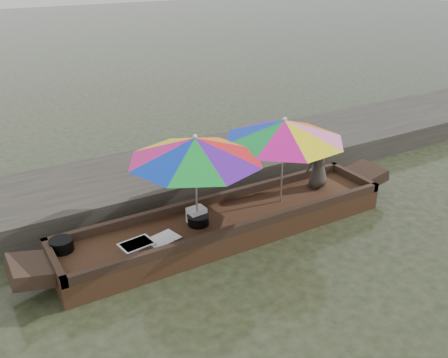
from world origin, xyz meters
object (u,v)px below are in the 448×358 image
cooking_pot (61,245)px  supply_bag (197,215)px  tray_scallop (163,240)px  umbrella_stern (283,161)px  charcoal_grill (198,220)px  vendor (319,161)px  boat_hull (227,226)px  umbrella_bow (196,182)px  tray_crayfish (137,246)px

cooking_pot → supply_bag: bearing=-7.2°
tray_scallop → umbrella_stern: (2.36, 0.19, 0.74)m
charcoal_grill → vendor: (2.58, 0.13, 0.44)m
boat_hull → cooking_pot: bearing=172.3°
tray_scallop → boat_hull: bearing=8.6°
umbrella_bow → umbrella_stern: same height
boat_hull → umbrella_stern: 1.46m
supply_bag → umbrella_stern: umbrella_stern is taller
cooking_pot → umbrella_bow: size_ratio=0.16×
tray_scallop → vendor: (3.30, 0.33, 0.49)m
tray_crayfish → charcoal_grill: size_ratio=1.44×
vendor → charcoal_grill: bearing=-8.3°
boat_hull → supply_bag: size_ratio=20.62×
tray_crayfish → supply_bag: 1.17m
cooking_pot → tray_crayfish: bearing=-28.0°
tray_crayfish → tray_scallop: tray_crayfish is taller
tray_scallop → umbrella_bow: umbrella_bow is taller
vendor → cooking_pot: bearing=-13.8°
cooking_pot → supply_bag: size_ratio=1.24×
boat_hull → supply_bag: supply_bag is taller
cooking_pot → tray_crayfish: (0.97, -0.52, -0.05)m
supply_bag → umbrella_stern: 1.76m
charcoal_grill → supply_bag: size_ratio=1.23×
charcoal_grill → umbrella_bow: size_ratio=0.16×
vendor → umbrella_bow: size_ratio=0.49×
boat_hull → supply_bag: (-0.53, 0.09, 0.30)m
tray_crayfish → vendor: 3.75m
cooking_pot → vendor: 4.71m
boat_hull → charcoal_grill: (-0.54, 0.01, 0.26)m
boat_hull → cooking_pot: 2.67m
tray_crayfish → vendor: bearing=4.7°
charcoal_grill → vendor: bearing=2.8°
tray_scallop → charcoal_grill: charcoal_grill is taller
vendor → umbrella_bow: (-2.61, -0.14, 0.25)m
supply_bag → boat_hull: bearing=-9.4°
tray_scallop → charcoal_grill: size_ratio=1.44×
cooking_pot → charcoal_grill: size_ratio=1.02×
charcoal_grill → boat_hull: bearing=-1.3°
cooking_pot → tray_crayfish: 1.10m
charcoal_grill → tray_scallop: bearing=-164.2°
boat_hull → charcoal_grill: charcoal_grill is taller
boat_hull → umbrella_bow: size_ratio=2.73×
boat_hull → tray_scallop: bearing=-171.4°
umbrella_bow → umbrella_stern: size_ratio=1.02×
cooking_pot → tray_crayfish: cooking_pot is taller
tray_crayfish → vendor: size_ratio=0.48×
cooking_pot → tray_scallop: cooking_pot is taller
supply_bag → vendor: bearing=1.2°
boat_hull → supply_bag: bearing=170.6°
umbrella_bow → umbrella_stern: bearing=0.0°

